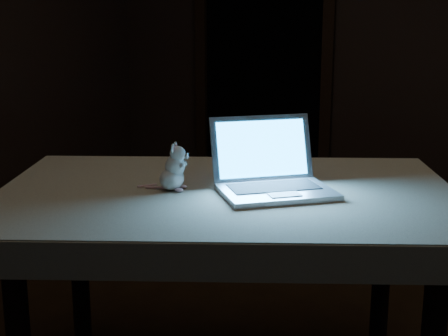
% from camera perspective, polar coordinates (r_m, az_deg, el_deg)
% --- Properties ---
extents(back_wall, '(4.50, 0.04, 2.60)m').
position_cam_1_polar(back_wall, '(4.55, 16.95, 12.35)').
color(back_wall, black).
rests_on(back_wall, ground).
extents(doorway, '(1.06, 0.36, 2.13)m').
position_cam_1_polar(doorway, '(4.82, 3.47, 10.12)').
color(doorway, black).
rests_on(doorway, back_wall).
extents(table, '(1.65, 1.37, 0.76)m').
position_cam_1_polar(table, '(2.29, 0.26, -11.33)').
color(table, black).
rests_on(table, floor).
extents(tablecloth, '(1.83, 1.68, 0.10)m').
position_cam_1_polar(tablecloth, '(2.17, -0.48, -3.30)').
color(tablecloth, beige).
rests_on(tablecloth, table).
extents(laptop, '(0.47, 0.46, 0.24)m').
position_cam_1_polar(laptop, '(2.08, 4.73, 0.84)').
color(laptop, '#B8B8BD').
rests_on(laptop, tablecloth).
extents(plush_mouse, '(0.15, 0.15, 0.16)m').
position_cam_1_polar(plush_mouse, '(2.14, -4.63, 0.11)').
color(plush_mouse, white).
rests_on(plush_mouse, tablecloth).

